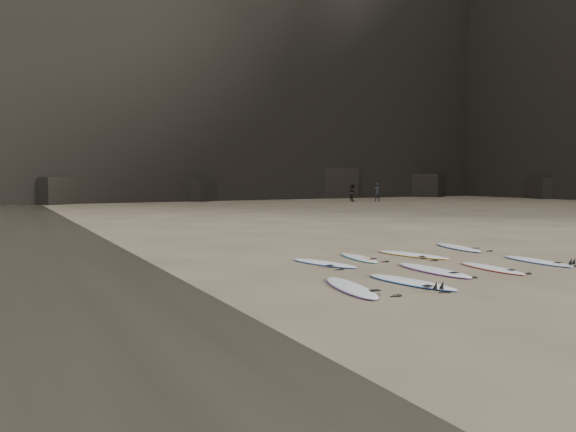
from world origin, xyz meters
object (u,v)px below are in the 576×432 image
object	(u,v)px
surfboard_3	(492,268)
surfboard_2	(433,270)
surfboard_4	(537,261)
surfboard_5	(324,263)
surfboard_0	(351,287)
surfboard_6	(359,257)
person_a	(377,192)
surfboard_7	(412,254)
surfboard_8	(458,247)
surfboard_1	(411,282)
person_b	(353,193)

from	to	relation	value
surfboard_3	surfboard_2	bearing A→B (deg)	167.99
surfboard_4	surfboard_5	bearing A→B (deg)	158.52
surfboard_0	surfboard_6	size ratio (longest dim) A/B	1.17
surfboard_6	person_a	size ratio (longest dim) A/B	1.17
surfboard_7	surfboard_5	bearing A→B (deg)	166.61
surfboard_7	surfboard_8	world-z (taller)	surfboard_7
surfboard_1	person_b	world-z (taller)	person_b
surfboard_3	surfboard_6	xyz separation A→B (m)	(-2.03, 3.33, -0.00)
surfboard_5	person_a	world-z (taller)	person_a
surfboard_5	surfboard_7	distance (m)	3.38
surfboard_5	surfboard_8	bearing A→B (deg)	-9.30
surfboard_7	person_b	bearing A→B (deg)	42.26
surfboard_5	person_a	size ratio (longest dim) A/B	1.24
person_a	surfboard_6	bearing A→B (deg)	75.71
surfboard_0	surfboard_4	distance (m)	7.11
person_a	person_b	xyz separation A→B (m)	(-2.18, 1.24, -0.05)
surfboard_3	person_a	bearing A→B (deg)	60.52
surfboard_1	surfboard_5	xyz separation A→B (m)	(-0.27, 3.44, -0.00)
surfboard_5	surfboard_8	size ratio (longest dim) A/B	0.93
surfboard_1	person_a	size ratio (longest dim) A/B	1.34
surfboard_2	person_a	world-z (taller)	person_a
surfboard_2	surfboard_3	world-z (taller)	surfboard_2
surfboard_5	surfboard_8	xyz separation A→B (m)	(6.01, 0.82, 0.00)
surfboard_2	surfboard_5	xyz separation A→B (m)	(-1.90, 2.43, -0.01)
surfboard_3	surfboard_5	world-z (taller)	surfboard_5
surfboard_2	surfboard_5	bearing A→B (deg)	128.20
surfboard_0	surfboard_7	size ratio (longest dim) A/B	1.01
surfboard_2	surfboard_5	size ratio (longest dim) A/B	1.14
surfboard_2	surfboard_6	xyz separation A→B (m)	(-0.37, 2.87, -0.01)
surfboard_0	surfboard_6	world-z (taller)	surfboard_0
surfboard_1	surfboard_2	size ratio (longest dim) A/B	0.96
person_b	surfboard_3	bearing A→B (deg)	155.10
surfboard_8	person_a	size ratio (longest dim) A/B	1.32
surfboard_8	person_b	distance (m)	37.63
surfboard_3	surfboard_4	bearing A→B (deg)	10.38
surfboard_5	surfboard_6	world-z (taller)	surfboard_5
surfboard_6	surfboard_7	world-z (taller)	surfboard_7
surfboard_8	surfboard_7	bearing A→B (deg)	-154.55
person_a	person_b	bearing A→B (deg)	-6.09
surfboard_2	surfboard_1	bearing A→B (deg)	-147.92
surfboard_2	surfboard_6	bearing A→B (deg)	97.53
surfboard_4	surfboard_8	bearing A→B (deg)	88.36
surfboard_7	person_a	distance (m)	39.72
person_b	surfboard_8	bearing A→B (deg)	155.58
surfboard_5	person_a	xyz separation A→B (m)	(26.41, 32.50, 0.91)
surfboard_7	surfboard_6	bearing A→B (deg)	155.10
surfboard_0	person_a	distance (m)	45.32
surfboard_2	surfboard_3	distance (m)	1.72
surfboard_5	person_b	world-z (taller)	person_b
surfboard_4	person_b	world-z (taller)	person_b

